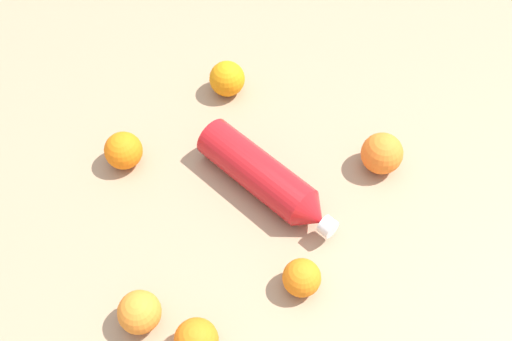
# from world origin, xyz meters

# --- Properties ---
(ground_plane) EXTENTS (2.40, 2.40, 0.00)m
(ground_plane) POSITION_xyz_m (0.00, 0.00, 0.00)
(ground_plane) COLOR #9E7F60
(water_bottle) EXTENTS (0.29, 0.11, 0.07)m
(water_bottle) POSITION_xyz_m (0.02, -0.02, 0.04)
(water_bottle) COLOR red
(water_bottle) RESTS_ON ground_plane
(orange_0) EXTENTS (0.06, 0.06, 0.06)m
(orange_0) POSITION_xyz_m (-0.16, 0.06, 0.03)
(orange_0) COLOR orange
(orange_0) RESTS_ON ground_plane
(orange_1) EXTENTS (0.07, 0.07, 0.07)m
(orange_1) POSITION_xyz_m (-0.14, 0.24, 0.03)
(orange_1) COLOR orange
(orange_1) RESTS_ON ground_plane
(orange_2) EXTENTS (0.07, 0.07, 0.07)m
(orange_2) POSITION_xyz_m (0.25, -0.11, 0.03)
(orange_2) COLOR orange
(orange_2) RESTS_ON ground_plane
(orange_3) EXTENTS (0.07, 0.07, 0.07)m
(orange_3) POSITION_xyz_m (-0.07, -0.21, 0.04)
(orange_3) COLOR orange
(orange_3) RESTS_ON ground_plane
(orange_4) EXTENTS (0.07, 0.07, 0.07)m
(orange_4) POSITION_xyz_m (-0.05, 0.28, 0.03)
(orange_4) COLOR orange
(orange_4) RESTS_ON ground_plane
(orange_5) EXTENTS (0.07, 0.07, 0.07)m
(orange_5) POSITION_xyz_m (0.22, 0.14, 0.03)
(orange_5) COLOR orange
(orange_5) RESTS_ON ground_plane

